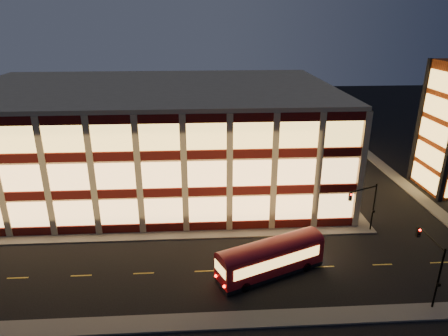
{
  "coord_description": "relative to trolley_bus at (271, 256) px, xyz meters",
  "views": [
    {
      "loc": [
        3.89,
        -39.12,
        23.7
      ],
      "look_at": [
        6.75,
        8.0,
        5.47
      ],
      "focal_mm": 32.0,
      "sensor_mm": 36.0,
      "label": 1
    }
  ],
  "objects": [
    {
      "name": "trolley_bus",
      "position": [
        0.0,
        0.0,
        0.0
      ],
      "size": [
        10.95,
        6.72,
        3.65
      ],
      "rotation": [
        0.0,
        0.0,
        0.41
      ],
      "color": "maroon",
      "rests_on": "ground"
    },
    {
      "name": "traffic_signal_near",
      "position": [
        13.17,
        -4.22,
        2.11
      ],
      "size": [
        0.32,
        4.45,
        6.0
      ],
      "color": "black",
      "rests_on": "ground"
    },
    {
      "name": "sidewalk_near",
      "position": [
        -10.33,
        -6.19,
        -1.95
      ],
      "size": [
        100.0,
        2.0,
        0.15
      ],
      "primitive_type": "cube",
      "color": "#514F4C",
      "rests_on": "ground"
    },
    {
      "name": "sidewalk_office_east",
      "position": [
        12.67,
        23.81,
        -1.95
      ],
      "size": [
        2.0,
        30.0,
        0.15
      ],
      "primitive_type": "cube",
      "color": "#514F4C",
      "rests_on": "ground"
    },
    {
      "name": "office_building",
      "position": [
        -13.25,
        23.73,
        5.23
      ],
      "size": [
        50.45,
        30.45,
        14.5
      ],
      "color": "tan",
      "rests_on": "ground"
    },
    {
      "name": "sidewalk_tower_west",
      "position": [
        23.67,
        23.81,
        -1.95
      ],
      "size": [
        2.0,
        30.0,
        0.15
      ],
      "primitive_type": "cube",
      "color": "#514F4C",
      "rests_on": "ground"
    },
    {
      "name": "traffic_signal_far",
      "position": [
        11.88,
        7.05,
        2.09
      ],
      "size": [
        3.79,
        1.87,
        6.0
      ],
      "color": "black",
      "rests_on": "ground"
    },
    {
      "name": "sidewalk_office_south",
      "position": [
        -13.33,
        7.81,
        -1.95
      ],
      "size": [
        54.0,
        2.0,
        0.15
      ],
      "primitive_type": "cube",
      "color": "#514F4C",
      "rests_on": "ground"
    },
    {
      "name": "ground",
      "position": [
        -10.33,
        6.81,
        -2.02
      ],
      "size": [
        200.0,
        200.0,
        0.0
      ],
      "primitive_type": "plane",
      "color": "black",
      "rests_on": "ground"
    }
  ]
}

